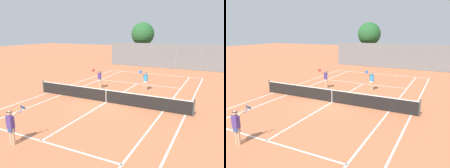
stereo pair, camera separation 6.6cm
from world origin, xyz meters
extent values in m
plane|color=#C67047|center=(0.00, 0.00, 0.00)|extent=(120.00, 120.00, 0.00)
cube|color=white|center=(0.00, 11.90, 0.00)|extent=(11.00, 0.10, 0.01)
cube|color=white|center=(-5.50, 0.00, 0.00)|extent=(0.10, 23.80, 0.01)
cube|color=white|center=(5.50, 0.00, 0.00)|extent=(0.10, 23.80, 0.01)
cube|color=white|center=(-4.13, 0.00, 0.00)|extent=(0.10, 23.80, 0.01)
cube|color=white|center=(4.13, 0.00, 0.00)|extent=(0.10, 23.80, 0.01)
cube|color=white|center=(0.00, -6.40, 0.00)|extent=(8.26, 0.10, 0.01)
cube|color=white|center=(0.00, 6.40, 0.00)|extent=(8.26, 0.10, 0.01)
cube|color=white|center=(0.00, 0.00, 0.00)|extent=(0.10, 12.80, 0.01)
cylinder|color=#474C47|center=(-5.95, 0.00, 0.53)|extent=(0.10, 0.10, 1.07)
cylinder|color=#474C47|center=(5.95, 0.00, 0.53)|extent=(0.10, 0.10, 1.07)
cube|color=black|center=(0.00, 0.00, 0.46)|extent=(11.90, 0.02, 0.89)
cube|color=white|center=(0.00, 0.00, 0.92)|extent=(11.90, 0.03, 0.06)
cube|color=white|center=(0.00, 0.00, 0.44)|extent=(0.05, 0.03, 0.89)
cylinder|color=#D8A884|center=(-1.02, -7.19, 0.41)|extent=(0.13, 0.13, 0.82)
cylinder|color=#D8A884|center=(-0.84, -7.21, 0.41)|extent=(0.13, 0.13, 0.82)
cube|color=#334C8C|center=(-0.93, -7.20, 0.74)|extent=(0.29, 0.20, 0.24)
cube|color=#4C388C|center=(-0.93, -7.20, 1.10)|extent=(0.35, 0.22, 0.56)
sphere|color=#D8A884|center=(-0.93, -7.20, 1.49)|extent=(0.22, 0.22, 0.22)
cylinder|color=black|center=(-0.93, -7.20, 1.56)|extent=(0.23, 0.23, 0.02)
cylinder|color=#D8A884|center=(-1.15, -7.19, 1.04)|extent=(0.08, 0.08, 0.52)
cylinder|color=#D8A884|center=(-0.79, -7.07, 1.39)|extent=(0.11, 0.46, 0.35)
cylinder|color=#1E4C99|center=(-0.65, -6.82, 1.55)|extent=(0.05, 0.25, 0.22)
cylinder|color=#1E4C99|center=(-0.64, -6.70, 1.66)|extent=(0.29, 0.21, 0.23)
cylinder|color=#D8A884|center=(-2.33, 3.31, 0.41)|extent=(0.13, 0.13, 0.82)
cylinder|color=#D8A884|center=(-2.50, 3.37, 0.41)|extent=(0.13, 0.13, 0.82)
cube|color=beige|center=(-2.42, 3.34, 0.74)|extent=(0.32, 0.25, 0.24)
cube|color=#4C388C|center=(-2.42, 3.34, 1.10)|extent=(0.38, 0.29, 0.56)
sphere|color=#D8A884|center=(-2.42, 3.34, 1.49)|extent=(0.22, 0.22, 0.22)
cylinder|color=black|center=(-2.42, 3.34, 1.56)|extent=(0.23, 0.23, 0.02)
cylinder|color=#D8A884|center=(-2.21, 3.28, 1.04)|extent=(0.08, 0.08, 0.52)
cylinder|color=#D8A884|center=(-2.58, 3.24, 1.39)|extent=(0.21, 0.46, 0.35)
cylinder|color=maroon|center=(-2.78, 3.03, 1.55)|extent=(0.10, 0.25, 0.22)
cylinder|color=maroon|center=(-2.82, 2.92, 1.66)|extent=(0.32, 0.27, 0.23)
cylinder|color=#D8A884|center=(1.55, 4.49, 0.41)|extent=(0.13, 0.13, 0.82)
cylinder|color=#D8A884|center=(1.37, 4.51, 0.41)|extent=(0.13, 0.13, 0.82)
cube|color=beige|center=(1.46, 4.50, 0.74)|extent=(0.30, 0.21, 0.24)
cube|color=#3399D8|center=(1.46, 4.50, 1.10)|extent=(0.36, 0.24, 0.56)
sphere|color=#D8A884|center=(1.46, 4.50, 1.49)|extent=(0.22, 0.22, 0.22)
cylinder|color=black|center=(1.46, 4.50, 1.56)|extent=(0.23, 0.23, 0.02)
cylinder|color=#D8A884|center=(1.68, 4.47, 1.04)|extent=(0.08, 0.08, 0.52)
cylinder|color=#D8A884|center=(1.31, 4.38, 1.39)|extent=(0.14, 0.46, 0.35)
cylinder|color=#1E4C99|center=(1.15, 4.14, 1.55)|extent=(0.06, 0.25, 0.22)
cylinder|color=#1E4C99|center=(1.13, 4.02, 1.66)|extent=(0.30, 0.23, 0.23)
sphere|color=#D1DB33|center=(-3.18, -4.25, 0.03)|extent=(0.07, 0.07, 0.07)
sphere|color=#D1DB33|center=(0.05, -5.54, 0.03)|extent=(0.07, 0.07, 0.07)
sphere|color=#D1DB33|center=(2.10, 11.12, 0.03)|extent=(0.07, 0.07, 0.07)
sphere|color=#D1DB33|center=(-4.49, -4.06, 0.03)|extent=(0.07, 0.07, 0.07)
cylinder|color=gray|center=(-8.00, 16.81, 1.69)|extent=(0.08, 0.08, 3.37)
cylinder|color=gray|center=(-4.80, 16.81, 1.69)|extent=(0.08, 0.08, 3.37)
cylinder|color=gray|center=(-1.60, 16.81, 1.69)|extent=(0.08, 0.08, 3.37)
cylinder|color=gray|center=(1.60, 16.81, 1.69)|extent=(0.08, 0.08, 3.37)
cylinder|color=gray|center=(4.80, 16.81, 1.69)|extent=(0.08, 0.08, 3.37)
cube|color=slate|center=(0.00, 16.81, 1.69)|extent=(16.00, 0.02, 3.33)
cylinder|color=brown|center=(-3.88, 18.88, 1.69)|extent=(0.21, 0.21, 3.38)
sphere|color=#26602D|center=(-3.88, 18.88, 4.58)|extent=(3.43, 3.43, 3.43)
sphere|color=#26602D|center=(-4.25, 19.26, 4.15)|extent=(1.91, 1.91, 1.91)
camera|label=1|loc=(7.13, -13.18, 4.99)|focal=35.00mm
camera|label=2|loc=(7.19, -13.15, 4.99)|focal=35.00mm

